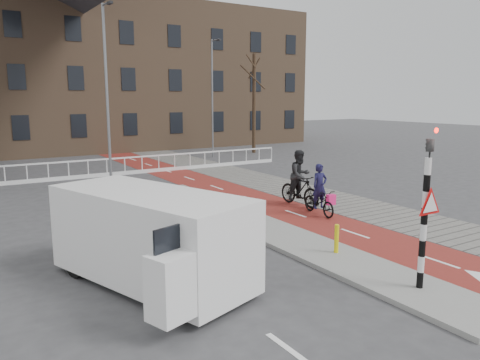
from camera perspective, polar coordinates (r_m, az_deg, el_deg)
ground at (r=12.95m, az=15.50°, el=-9.49°), size 120.00×120.00×0.00m
bike_lane at (r=21.46m, az=-1.56°, el=-1.36°), size 2.50×60.00×0.01m
sidewalk at (r=22.97m, az=4.48°, el=-0.63°), size 3.00×60.00×0.01m
curb_island at (r=15.37m, az=2.66°, el=-5.77°), size 1.80×16.00×0.12m
traffic_signal at (r=10.73m, az=21.74°, el=-2.83°), size 0.80×0.80×3.68m
bollard at (r=12.91m, az=11.69°, el=-7.01°), size 0.12×0.12×0.77m
cyclist_near at (r=17.29m, az=9.66°, el=-2.16°), size 0.82×1.84×1.87m
cyclist_far at (r=18.55m, az=7.29°, el=-0.36°), size 1.02×2.14×2.21m
van at (r=10.88m, az=-10.88°, el=-6.76°), size 3.51×5.40×2.16m
railing at (r=25.81m, az=-22.31°, el=0.51°), size 28.00×0.10×0.99m
townhouse_row at (r=40.79m, az=-23.88°, el=14.23°), size 46.00×10.00×15.90m
tree_right at (r=36.22m, az=1.72°, el=9.24°), size 0.27×0.27×7.48m
streetlight_near at (r=21.13m, az=-15.87°, el=9.13°), size 0.12×0.12×8.10m
streetlight_right at (r=33.41m, az=-3.39°, el=9.77°), size 0.12×0.12×8.18m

